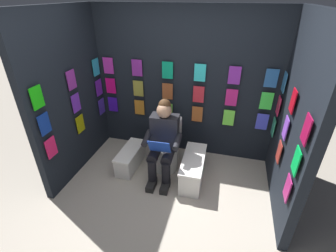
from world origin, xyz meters
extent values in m
plane|color=#B2A899|center=(0.00, 0.00, 0.00)|extent=(30.00, 30.00, 0.00)
cube|color=black|center=(0.00, -1.68, 1.17)|extent=(2.95, 0.10, 2.34)
cube|color=#3913AB|center=(1.24, -1.60, 0.74)|extent=(0.17, 0.01, 0.26)
cube|color=#B76F1E|center=(0.74, -1.60, 0.74)|extent=(0.17, 0.01, 0.26)
cube|color=#5AA935|center=(0.25, -1.60, 0.74)|extent=(0.17, 0.01, 0.26)
cube|color=#AE5826|center=(-0.25, -1.60, 0.74)|extent=(0.17, 0.01, 0.26)
cube|color=#6DEB3E|center=(-0.74, -1.60, 0.74)|extent=(0.17, 0.01, 0.26)
cube|color=#4249E3|center=(-1.24, -1.60, 0.74)|extent=(0.17, 0.01, 0.26)
cube|color=#D70D71|center=(1.24, -1.60, 1.08)|extent=(0.17, 0.01, 0.26)
cube|color=olive|center=(0.74, -1.60, 1.08)|extent=(0.17, 0.01, 0.26)
cube|color=brown|center=(0.25, -1.60, 1.08)|extent=(0.17, 0.01, 0.26)
cube|color=red|center=(-0.25, -1.60, 1.08)|extent=(0.17, 0.01, 0.26)
cube|color=#C31A76|center=(-0.74, -1.60, 1.08)|extent=(0.17, 0.01, 0.26)
cube|color=#39E845|center=(-1.24, -1.60, 1.08)|extent=(0.17, 0.01, 0.26)
cube|color=#BA2BA5|center=(1.24, -1.60, 1.42)|extent=(0.17, 0.01, 0.26)
cube|color=#802391|center=(0.74, -1.60, 1.42)|extent=(0.17, 0.01, 0.26)
cube|color=#089469|center=(0.25, -1.60, 1.42)|extent=(0.17, 0.01, 0.26)
cube|color=#29CDD1|center=(-0.25, -1.60, 1.42)|extent=(0.17, 0.01, 0.26)
cube|color=purple|center=(-0.74, -1.60, 1.42)|extent=(0.17, 0.01, 0.26)
cube|color=#255A9D|center=(-1.24, -1.60, 1.42)|extent=(0.17, 0.01, 0.26)
cube|color=black|center=(-1.47, -0.82, 1.17)|extent=(0.10, 1.63, 2.34)
cube|color=#319C6E|center=(-1.39, -1.47, 0.74)|extent=(0.01, 0.17, 0.26)
cube|color=#9F3027|center=(-1.39, -0.82, 0.74)|extent=(0.01, 0.17, 0.26)
cube|color=#AC226C|center=(-1.39, -0.17, 0.74)|extent=(0.01, 0.17, 0.26)
cube|color=#CF204F|center=(-1.39, -1.47, 1.08)|extent=(0.01, 0.17, 0.26)
cube|color=purple|center=(-1.39, -0.82, 1.08)|extent=(0.01, 0.17, 0.26)
cube|color=#0AB547|center=(-1.39, -0.17, 1.08)|extent=(0.01, 0.17, 0.26)
cube|color=teal|center=(-1.39, -1.47, 1.42)|extent=(0.01, 0.17, 0.26)
cube|color=#B40919|center=(-1.39, -0.82, 1.42)|extent=(0.01, 0.17, 0.26)
cube|color=maroon|center=(-1.39, -0.17, 1.42)|extent=(0.01, 0.17, 0.26)
cube|color=black|center=(1.47, -0.82, 1.17)|extent=(0.10, 1.63, 2.34)
cube|color=#E81D5C|center=(1.39, -0.17, 0.74)|extent=(0.01, 0.17, 0.26)
cube|color=#9B980B|center=(1.39, -0.82, 0.74)|extent=(0.01, 0.17, 0.26)
cube|color=#3D2893|center=(1.39, -1.47, 0.74)|extent=(0.01, 0.17, 0.26)
cube|color=navy|center=(1.39, -0.17, 1.08)|extent=(0.01, 0.17, 0.26)
cube|color=#682AB7|center=(1.39, -0.82, 1.08)|extent=(0.01, 0.17, 0.26)
cube|color=#571D9D|center=(1.39, -1.47, 1.08)|extent=(0.01, 0.17, 0.26)
cube|color=#1ABF12|center=(1.39, -0.17, 1.42)|extent=(0.01, 0.17, 0.26)
cube|color=purple|center=(1.39, -0.82, 1.42)|extent=(0.01, 0.17, 0.26)
cube|color=#239CB9|center=(1.39, -1.47, 1.42)|extent=(0.01, 0.17, 0.26)
cylinder|color=white|center=(0.13, -1.04, 0.20)|extent=(0.38, 0.38, 0.40)
cylinder|color=white|center=(0.13, -1.04, 0.41)|extent=(0.41, 0.41, 0.02)
cube|color=white|center=(0.14, -1.30, 0.58)|extent=(0.39, 0.20, 0.36)
cylinder|color=white|center=(0.14, -1.21, 0.58)|extent=(0.39, 0.09, 0.39)
cube|color=black|center=(0.13, -1.01, 0.68)|extent=(0.41, 0.24, 0.52)
sphere|color=tan|center=(0.13, -0.98, 1.04)|extent=(0.21, 0.21, 0.21)
sphere|color=#472D19|center=(0.13, -1.01, 1.11)|extent=(0.17, 0.17, 0.17)
cylinder|color=black|center=(0.02, -0.81, 0.44)|extent=(0.17, 0.41, 0.15)
cylinder|color=black|center=(0.22, -0.80, 0.44)|extent=(0.17, 0.41, 0.15)
cylinder|color=black|center=(0.01, -0.63, 0.21)|extent=(0.12, 0.12, 0.42)
cylinder|color=black|center=(0.21, -0.62, 0.21)|extent=(0.12, 0.12, 0.42)
cube|color=black|center=(0.01, -0.57, 0.04)|extent=(0.12, 0.27, 0.09)
cube|color=black|center=(0.21, -0.56, 0.04)|extent=(0.12, 0.27, 0.09)
cylinder|color=black|center=(-0.10, -0.84, 0.66)|extent=(0.10, 0.31, 0.13)
cylinder|color=black|center=(0.34, -0.82, 0.66)|extent=(0.10, 0.31, 0.13)
cube|color=#1C3FB0|center=(0.11, -0.67, 0.64)|extent=(0.31, 0.14, 0.23)
cube|color=white|center=(-0.33, -0.89, 0.18)|extent=(0.31, 0.80, 0.35)
cube|color=white|center=(-0.33, -0.89, 0.37)|extent=(0.33, 0.83, 0.03)
cube|color=white|center=(0.68, -0.93, 0.14)|extent=(0.26, 0.66, 0.29)
cube|color=white|center=(0.68, -0.93, 0.30)|extent=(0.28, 0.69, 0.03)
camera|label=1|loc=(-0.70, 1.89, 2.46)|focal=25.75mm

